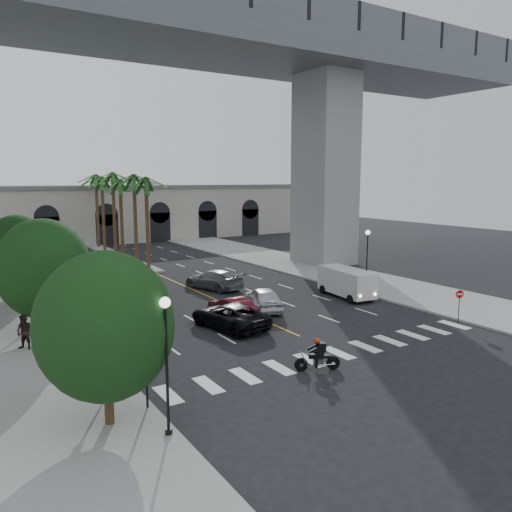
{
  "coord_description": "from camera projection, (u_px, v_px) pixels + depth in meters",
  "views": [
    {
      "loc": [
        -17.85,
        -21.28,
        9.5
      ],
      "look_at": [
        -0.64,
        6.0,
        4.47
      ],
      "focal_mm": 35.0,
      "sensor_mm": 36.0,
      "label": 1
    }
  ],
  "objects": [
    {
      "name": "sidewalk_left",
      "position": [
        2.0,
        321.0,
        33.27
      ],
      "size": [
        8.0,
        100.0,
        0.15
      ],
      "primitive_type": "cube",
      "color": "gray",
      "rests_on": "ground"
    },
    {
      "name": "car_b",
      "position": [
        232.0,
        308.0,
        34.16
      ],
      "size": [
        1.67,
        4.5,
        1.47
      ],
      "primitive_type": "imported",
      "rotation": [
        0.0,
        0.0,
        3.17
      ],
      "color": "#52101B",
      "rests_on": "ground"
    },
    {
      "name": "traffic_signal_near",
      "position": [
        146.0,
        353.0,
        20.22
      ],
      "size": [
        0.25,
        0.18,
        3.65
      ],
      "color": "black",
      "rests_on": "ground"
    },
    {
      "name": "palm_b",
      "position": [
        134.0,
        180.0,
        54.01
      ],
      "size": [
        3.2,
        3.2,
        10.6
      ],
      "color": "#47331E",
      "rests_on": "ground"
    },
    {
      "name": "pedestrian_b",
      "position": [
        25.0,
        332.0,
        27.44
      ],
      "size": [
        1.2,
        1.19,
        1.96
      ],
      "primitive_type": "imported",
      "rotation": [
        0.0,
        0.0,
        -0.76
      ],
      "color": "black",
      "rests_on": "sidewalk_left"
    },
    {
      "name": "car_d",
      "position": [
        214.0,
        279.0,
        43.23
      ],
      "size": [
        3.98,
        6.17,
        1.66
      ],
      "primitive_type": "imported",
      "rotation": [
        0.0,
        0.0,
        3.45
      ],
      "color": "slate",
      "rests_on": "ground"
    },
    {
      "name": "lamp_post_right",
      "position": [
        367.0,
        256.0,
        40.85
      ],
      "size": [
        0.4,
        0.4,
        5.35
      ],
      "color": "black",
      "rests_on": "ground"
    },
    {
      "name": "car_c",
      "position": [
        229.0,
        316.0,
        31.91
      ],
      "size": [
        3.68,
        6.17,
        1.61
      ],
      "primitive_type": "imported",
      "rotation": [
        0.0,
        0.0,
        3.33
      ],
      "color": "black",
      "rests_on": "ground"
    },
    {
      "name": "median",
      "position": [
        120.0,
        257.0,
        60.39
      ],
      "size": [
        2.0,
        24.0,
        0.2
      ],
      "primitive_type": "cube",
      "color": "gray",
      "rests_on": "ground"
    },
    {
      "name": "traffic_signal_far",
      "position": [
        116.0,
        328.0,
        23.56
      ],
      "size": [
        0.25,
        0.18,
        3.65
      ],
      "color": "black",
      "rests_on": "ground"
    },
    {
      "name": "pier_building",
      "position": [
        84.0,
        214.0,
        73.96
      ],
      "size": [
        71.0,
        10.5,
        8.5
      ],
      "color": "beige",
      "rests_on": "ground"
    },
    {
      "name": "palm_d",
      "position": [
        113.0,
        177.0,
        60.67
      ],
      "size": [
        3.2,
        3.2,
        10.9
      ],
      "color": "#47331E",
      "rests_on": "ground"
    },
    {
      "name": "street_tree_near",
      "position": [
        105.0,
        326.0,
        18.67
      ],
      "size": [
        5.2,
        5.2,
        6.89
      ],
      "color": "#382616",
      "rests_on": "ground"
    },
    {
      "name": "lamp_post_left_near",
      "position": [
        166.0,
        354.0,
        17.97
      ],
      "size": [
        0.4,
        0.4,
        5.35
      ],
      "color": "black",
      "rests_on": "ground"
    },
    {
      "name": "sidewalk_right",
      "position": [
        341.0,
        275.0,
        49.09
      ],
      "size": [
        8.0,
        100.0,
        0.15
      ],
      "primitive_type": "cube",
      "color": "gray",
      "rests_on": "ground"
    },
    {
      "name": "street_tree_far",
      "position": [
        17.0,
        250.0,
        39.58
      ],
      "size": [
        5.04,
        5.04,
        6.68
      ],
      "color": "#382616",
      "rests_on": "ground"
    },
    {
      "name": "palm_c",
      "position": [
        120.0,
        184.0,
        57.26
      ],
      "size": [
        3.2,
        3.2,
        10.1
      ],
      "color": "#47331E",
      "rests_on": "ground"
    },
    {
      "name": "pedestrian_a",
      "position": [
        65.0,
        345.0,
        25.67
      ],
      "size": [
        0.68,
        0.49,
        1.73
      ],
      "primitive_type": "imported",
      "rotation": [
        0.0,
        0.0,
        0.13
      ],
      "color": "black",
      "rests_on": "sidewalk_left"
    },
    {
      "name": "palm_f",
      "position": [
        96.0,
        179.0,
        67.41
      ],
      "size": [
        3.2,
        3.2,
        10.7
      ],
      "color": "#47331E",
      "rests_on": "ground"
    },
    {
      "name": "motorcycle_rider",
      "position": [
        319.0,
        356.0,
        24.84
      ],
      "size": [
        2.19,
        1.04,
        1.68
      ],
      "rotation": [
        0.0,
        0.0,
        -0.41
      ],
      "color": "black",
      "rests_on": "ground"
    },
    {
      "name": "car_e",
      "position": [
        127.0,
        296.0,
        37.41
      ],
      "size": [
        2.04,
        4.79,
        1.62
      ],
      "primitive_type": "imported",
      "rotation": [
        0.0,
        0.0,
        3.11
      ],
      "color": "#111D50",
      "rests_on": "ground"
    },
    {
      "name": "do_not_enter_sign",
      "position": [
        459.0,
        299.0,
        32.75
      ],
      "size": [
        0.52,
        0.26,
        2.27
      ],
      "rotation": [
        0.0,
        0.0,
        -0.43
      ],
      "color": "black",
      "rests_on": "ground"
    },
    {
      "name": "ground",
      "position": [
        321.0,
        345.0,
        28.65
      ],
      "size": [
        140.0,
        140.0,
        0.0
      ],
      "primitive_type": "plane",
      "color": "black",
      "rests_on": "ground"
    },
    {
      "name": "palm_a",
      "position": [
        146.0,
        182.0,
        50.65
      ],
      "size": [
        3.2,
        3.2,
        10.3
      ],
      "color": "#47331E",
      "rests_on": "ground"
    },
    {
      "name": "car_a",
      "position": [
        263.0,
        298.0,
        36.34
      ],
      "size": [
        3.41,
        5.34,
        1.69
      ],
      "primitive_type": "imported",
      "rotation": [
        0.0,
        0.0,
        2.83
      ],
      "color": "silver",
      "rests_on": "ground"
    },
    {
      "name": "bridge",
      "position": [
        201.0,
        80.0,
        45.99
      ],
      "size": [
        75.0,
        13.0,
        26.0
      ],
      "color": "gray",
      "rests_on": "ground"
    },
    {
      "name": "lamp_post_left_far",
      "position": [
        54.0,
        267.0,
        35.52
      ],
      "size": [
        0.4,
        0.4,
        5.35
      ],
      "color": "black",
      "rests_on": "ground"
    },
    {
      "name": "cargo_van",
      "position": [
        347.0,
        282.0,
        40.09
      ],
      "size": [
        2.65,
        5.58,
        2.3
      ],
      "rotation": [
        0.0,
        0.0,
        -0.11
      ],
      "color": "silver",
      "rests_on": "ground"
    },
    {
      "name": "street_tree_mid",
      "position": [
        44.0,
        269.0,
        29.51
      ],
      "size": [
        5.44,
        5.44,
        7.21
      ],
      "color": "#382616",
      "rests_on": "ground"
    },
    {
      "name": "palm_e",
      "position": [
        102.0,
        181.0,
        63.96
      ],
      "size": [
        3.2,
        3.2,
        10.4
      ],
      "color": "#47331E",
      "rests_on": "ground"
    }
  ]
}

